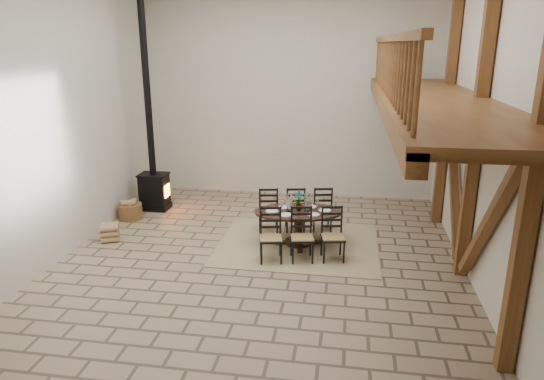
% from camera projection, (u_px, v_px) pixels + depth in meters
% --- Properties ---
extents(ground, '(8.00, 8.00, 0.00)m').
position_uv_depth(ground, '(260.00, 259.00, 8.61)').
color(ground, gray).
rests_on(ground, ground).
extents(room_shell, '(7.02, 8.02, 5.01)m').
position_uv_depth(room_shell, '(334.00, 88.00, 7.55)').
color(room_shell, beige).
rests_on(room_shell, ground).
extents(rug, '(3.00, 2.50, 0.02)m').
position_uv_depth(rug, '(298.00, 244.00, 9.24)').
color(rug, tan).
rests_on(rug, ground).
extents(dining_table, '(1.81, 2.08, 1.06)m').
position_uv_depth(dining_table, '(298.00, 226.00, 9.14)').
color(dining_table, black).
rests_on(dining_table, ground).
extents(wood_stove, '(0.65, 0.50, 5.00)m').
position_uv_depth(wood_stove, '(152.00, 161.00, 10.92)').
color(wood_stove, black).
rests_on(wood_stove, ground).
extents(log_basket, '(0.51, 0.51, 0.42)m').
position_uv_depth(log_basket, '(130.00, 211.00, 10.55)').
color(log_basket, brown).
rests_on(log_basket, ground).
extents(log_stack, '(0.43, 0.44, 0.34)m').
position_uv_depth(log_stack, '(110.00, 232.00, 9.38)').
color(log_stack, tan).
rests_on(log_stack, ground).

